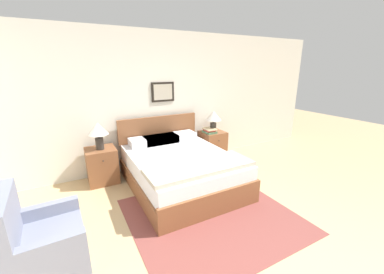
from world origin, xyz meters
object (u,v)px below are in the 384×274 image
at_px(bed, 180,168).
at_px(armchair, 43,244).
at_px(nightstand_near_window, 102,165).
at_px(table_lamp_near_window, 98,131).
at_px(nightstand_by_door, 212,145).
at_px(table_lamp_by_door, 213,117).

distance_m(bed, armchair, 2.15).
relative_size(armchair, nightstand_near_window, 1.45).
height_order(bed, table_lamp_near_window, table_lamp_near_window).
distance_m(nightstand_by_door, table_lamp_near_window, 2.36).
relative_size(nightstand_by_door, table_lamp_near_window, 1.34).
bearing_deg(armchair, table_lamp_by_door, 116.19).
bearing_deg(nightstand_near_window, table_lamp_by_door, -0.66).
bearing_deg(armchair, bed, 113.51).
xyz_separation_m(bed, table_lamp_near_window, (-1.14, 0.73, 0.62)).
bearing_deg(table_lamp_by_door, armchair, -151.58).
relative_size(nightstand_by_door, table_lamp_by_door, 1.34).
bearing_deg(nightstand_near_window, table_lamp_near_window, -91.11).
xyz_separation_m(nightstand_by_door, table_lamp_near_window, (-2.28, -0.03, 0.63)).
height_order(nightstand_near_window, table_lamp_near_window, table_lamp_near_window).
bearing_deg(nightstand_near_window, armchair, -115.31).
distance_m(bed, nightstand_by_door, 1.37).
height_order(nightstand_by_door, table_lamp_by_door, table_lamp_by_door).
bearing_deg(bed, nightstand_near_window, 146.52).
xyz_separation_m(bed, nightstand_by_door, (1.14, 0.75, -0.01)).
xyz_separation_m(nightstand_near_window, table_lamp_near_window, (-0.00, -0.03, 0.63)).
relative_size(bed, nightstand_by_door, 3.32).
distance_m(armchair, table_lamp_near_window, 1.95).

